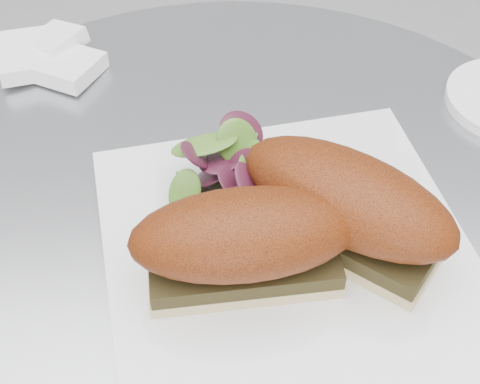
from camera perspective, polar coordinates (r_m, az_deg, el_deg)
The scene contains 6 objects.
table at distance 0.77m, azimuth -0.38°, elevation -14.10°, with size 0.70×0.70×0.73m.
plate at distance 0.54m, azimuth 4.03°, elevation -5.13°, with size 0.29×0.29×0.02m, color white.
sandwich_left at distance 0.48m, azimuth 0.34°, elevation -4.29°, with size 0.17×0.10×0.08m.
sandwich_right at distance 0.51m, azimuth 9.02°, elevation -1.06°, with size 0.19×0.17×0.08m.
salad at distance 0.56m, azimuth -0.20°, elevation 2.38°, with size 0.11×0.11×0.05m, color #57842B, non-canonical shape.
napkin at distance 0.75m, azimuth -15.81°, elevation 10.58°, with size 0.10×0.10×0.02m, color white, non-canonical shape.
Camera 1 is at (0.00, -0.38, 1.16)m, focal length 50.00 mm.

